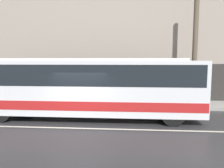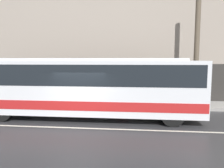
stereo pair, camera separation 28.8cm
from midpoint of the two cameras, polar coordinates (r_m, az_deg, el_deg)
name	(u,v)px [view 1 (the left image)]	position (r m, az deg, el deg)	size (l,w,h in m)	color
ground_plane	(77,128)	(10.24, -9.85, -11.32)	(60.00, 60.00, 0.00)	#2D2D30
sidewalk	(95,103)	(15.22, -4.95, -5.08)	(60.00, 2.52, 0.17)	gray
building_facade	(98,25)	(16.49, -4.32, 15.06)	(60.00, 0.35, 11.60)	gray
lane_stripe	(77,128)	(10.24, -9.85, -11.30)	(54.00, 0.14, 0.01)	beige
transit_bus	(81,85)	(11.66, -8.82, -0.17)	(12.43, 2.60, 3.17)	silver
utility_pole_near	(195,49)	(14.49, 20.30, 8.68)	(0.31, 0.31, 7.22)	brown
pedestrian_waiting	(121,90)	(15.71, 1.92, -1.52)	(0.36, 0.36, 1.66)	maroon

